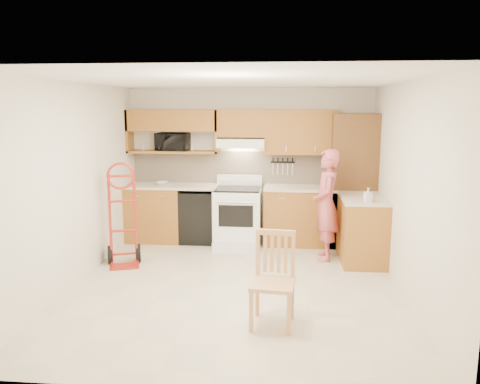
# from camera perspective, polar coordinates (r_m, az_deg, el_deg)

# --- Properties ---
(floor) EXTENTS (4.00, 4.50, 0.02)m
(floor) POSITION_cam_1_polar(r_m,az_deg,el_deg) (6.03, -0.44, -11.28)
(floor) COLOR #C0B69F
(floor) RESTS_ON ground
(ceiling) EXTENTS (4.00, 4.50, 0.02)m
(ceiling) POSITION_cam_1_polar(r_m,az_deg,el_deg) (5.62, -0.48, 13.36)
(ceiling) COLOR white
(ceiling) RESTS_ON ground
(wall_back) EXTENTS (4.00, 0.02, 2.50)m
(wall_back) POSITION_cam_1_polar(r_m,az_deg,el_deg) (7.92, 1.17, 3.31)
(wall_back) COLOR beige
(wall_back) RESTS_ON ground
(wall_front) EXTENTS (4.00, 0.02, 2.50)m
(wall_front) POSITION_cam_1_polar(r_m,az_deg,el_deg) (3.50, -4.16, -5.55)
(wall_front) COLOR beige
(wall_front) RESTS_ON ground
(wall_left) EXTENTS (0.02, 4.50, 2.50)m
(wall_left) POSITION_cam_1_polar(r_m,az_deg,el_deg) (6.22, -19.21, 0.85)
(wall_left) COLOR beige
(wall_left) RESTS_ON ground
(wall_right) EXTENTS (0.02, 4.50, 2.50)m
(wall_right) POSITION_cam_1_polar(r_m,az_deg,el_deg) (5.85, 19.54, 0.26)
(wall_right) COLOR beige
(wall_right) RESTS_ON ground
(backsplash) EXTENTS (3.92, 0.03, 0.55)m
(backsplash) POSITION_cam_1_polar(r_m,az_deg,el_deg) (7.90, 1.15, 2.93)
(backsplash) COLOR beige
(backsplash) RESTS_ON wall_back
(lower_cab_left) EXTENTS (0.90, 0.60, 0.90)m
(lower_cab_left) POSITION_cam_1_polar(r_m,az_deg,el_deg) (8.02, -10.14, -2.57)
(lower_cab_left) COLOR brown
(lower_cab_left) RESTS_ON ground
(dishwasher) EXTENTS (0.60, 0.60, 0.85)m
(dishwasher) POSITION_cam_1_polar(r_m,az_deg,el_deg) (7.86, -4.85, -2.89)
(dishwasher) COLOR black
(dishwasher) RESTS_ON ground
(lower_cab_right) EXTENTS (1.14, 0.60, 0.90)m
(lower_cab_right) POSITION_cam_1_polar(r_m,az_deg,el_deg) (7.74, 7.13, -2.94)
(lower_cab_right) COLOR brown
(lower_cab_right) RESTS_ON ground
(countertop_left) EXTENTS (1.50, 0.63, 0.04)m
(countertop_left) POSITION_cam_1_polar(r_m,az_deg,el_deg) (7.86, -8.14, 0.72)
(countertop_left) COLOR #C3B192
(countertop_left) RESTS_ON lower_cab_left
(countertop_right) EXTENTS (1.14, 0.63, 0.04)m
(countertop_right) POSITION_cam_1_polar(r_m,az_deg,el_deg) (7.65, 7.21, 0.49)
(countertop_right) COLOR #C3B192
(countertop_right) RESTS_ON lower_cab_right
(cab_return_right) EXTENTS (0.60, 1.00, 0.90)m
(cab_return_right) POSITION_cam_1_polar(r_m,az_deg,el_deg) (7.05, 14.43, -4.50)
(cab_return_right) COLOR brown
(cab_return_right) RESTS_ON ground
(countertop_return) EXTENTS (0.63, 1.00, 0.04)m
(countertop_return) POSITION_cam_1_polar(r_m,az_deg,el_deg) (6.95, 14.60, -0.74)
(countertop_return) COLOR #C3B192
(countertop_return) RESTS_ON cab_return_right
(pantry_tall) EXTENTS (0.70, 0.60, 2.10)m
(pantry_tall) POSITION_cam_1_polar(r_m,az_deg,el_deg) (7.70, 13.34, 1.34)
(pantry_tall) COLOR brown
(pantry_tall) RESTS_ON ground
(upper_cab_left) EXTENTS (1.50, 0.33, 0.34)m
(upper_cab_left) POSITION_cam_1_polar(r_m,az_deg,el_deg) (7.88, -8.11, 8.50)
(upper_cab_left) COLOR brown
(upper_cab_left) RESTS_ON wall_back
(upper_shelf_mw) EXTENTS (1.50, 0.33, 0.04)m
(upper_shelf_mw) POSITION_cam_1_polar(r_m,az_deg,el_deg) (7.92, -8.01, 4.81)
(upper_shelf_mw) COLOR brown
(upper_shelf_mw) RESTS_ON wall_back
(upper_cab_center) EXTENTS (0.76, 0.33, 0.44)m
(upper_cab_center) POSITION_cam_1_polar(r_m,az_deg,el_deg) (7.71, 0.19, 8.27)
(upper_cab_center) COLOR brown
(upper_cab_center) RESTS_ON wall_back
(upper_cab_right) EXTENTS (1.14, 0.33, 0.70)m
(upper_cab_right) POSITION_cam_1_polar(r_m,az_deg,el_deg) (7.69, 7.32, 7.14)
(upper_cab_right) COLOR brown
(upper_cab_right) RESTS_ON wall_back
(range_hood) EXTENTS (0.76, 0.46, 0.14)m
(range_hood) POSITION_cam_1_polar(r_m,az_deg,el_deg) (7.66, 0.15, 5.93)
(range_hood) COLOR white
(range_hood) RESTS_ON wall_back
(knife_strip) EXTENTS (0.40, 0.05, 0.29)m
(knife_strip) POSITION_cam_1_polar(r_m,az_deg,el_deg) (7.85, 5.15, 3.14)
(knife_strip) COLOR black
(knife_strip) RESTS_ON backsplash
(microwave) EXTENTS (0.54, 0.39, 0.29)m
(microwave) POSITION_cam_1_polar(r_m,az_deg,el_deg) (7.90, -8.09, 6.00)
(microwave) COLOR black
(microwave) RESTS_ON upper_shelf_mw
(range) EXTENTS (0.74, 0.98, 1.09)m
(range) POSITION_cam_1_polar(r_m,az_deg,el_deg) (7.58, -0.31, -2.40)
(range) COLOR white
(range) RESTS_ON ground
(person) EXTENTS (0.40, 0.60, 1.61)m
(person) POSITION_cam_1_polar(r_m,az_deg,el_deg) (6.95, 10.33, -1.54)
(person) COLOR #BE5158
(person) RESTS_ON ground
(hand_truck) EXTENTS (0.64, 0.61, 1.31)m
(hand_truck) POSITION_cam_1_polar(r_m,az_deg,el_deg) (6.79, -13.91, -3.25)
(hand_truck) COLOR #A82418
(hand_truck) RESTS_ON ground
(dining_chair) EXTENTS (0.48, 0.51, 0.95)m
(dining_chair) POSITION_cam_1_polar(r_m,az_deg,el_deg) (4.87, 3.94, -10.56)
(dining_chair) COLOR tan
(dining_chair) RESTS_ON ground
(soap_bottle) EXTENTS (0.11, 0.11, 0.19)m
(soap_bottle) POSITION_cam_1_polar(r_m,az_deg,el_deg) (6.60, 15.12, -0.32)
(soap_bottle) COLOR white
(soap_bottle) RESTS_ON countertop_return
(bowl) EXTENTS (0.20, 0.20, 0.05)m
(bowl) POSITION_cam_1_polar(r_m,az_deg,el_deg) (7.89, -9.35, 1.05)
(bowl) COLOR white
(bowl) RESTS_ON countertop_left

